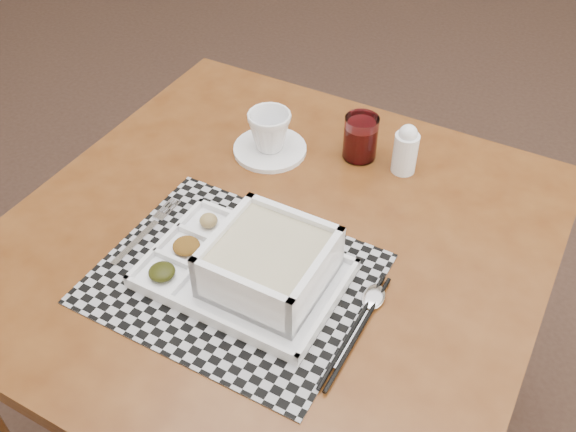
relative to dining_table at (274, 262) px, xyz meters
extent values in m
plane|color=#332019|center=(0.13, 0.79, -0.62)|extent=(5.00, 5.00, 0.00)
cube|color=#4D250E|center=(0.00, 0.00, 0.05)|extent=(1.00, 1.00, 0.04)
cylinder|color=#4D250E|center=(-0.37, 0.45, -0.29)|extent=(0.05, 0.05, 0.65)
cylinder|color=#4D250E|center=(0.45, 0.37, -0.29)|extent=(0.05, 0.05, 0.65)
cube|color=#4D250E|center=(0.04, 0.39, 0.00)|extent=(0.79, 0.10, 0.07)
cube|color=#4D250E|center=(-0.39, 0.04, 0.00)|extent=(0.10, 0.79, 0.07)
cube|color=#4D250E|center=(0.39, -0.04, 0.00)|extent=(0.10, 0.79, 0.07)
cube|color=#98989F|center=(-0.02, -0.12, 0.07)|extent=(0.47, 0.40, 0.00)
cube|color=white|center=(0.00, -0.11, 0.08)|extent=(0.34, 0.25, 0.01)
cube|color=white|center=(0.01, -0.01, 0.09)|extent=(0.32, 0.04, 0.01)
cube|color=white|center=(-0.01, -0.22, 0.09)|extent=(0.32, 0.04, 0.01)
cube|color=white|center=(-0.16, -0.10, 0.09)|extent=(0.03, 0.22, 0.01)
cube|color=white|center=(0.15, -0.13, 0.09)|extent=(0.03, 0.22, 0.01)
cube|color=white|center=(-0.08, -0.11, 0.09)|extent=(0.03, 0.20, 0.01)
cube|color=white|center=(-0.12, -0.14, 0.09)|extent=(0.08, 0.02, 0.01)
cube|color=white|center=(-0.12, -0.07, 0.09)|extent=(0.08, 0.02, 0.01)
ellipsoid|color=black|center=(-0.12, -0.17, 0.09)|extent=(0.04, 0.04, 0.02)
ellipsoid|color=#482C0C|center=(-0.12, -0.10, 0.09)|extent=(0.05, 0.05, 0.02)
ellipsoid|color=olive|center=(-0.11, -0.04, 0.10)|extent=(0.03, 0.03, 0.02)
cube|color=white|center=(0.04, -0.11, 0.09)|extent=(0.19, 0.19, 0.01)
cube|color=white|center=(0.05, -0.03, 0.13)|extent=(0.18, 0.03, 0.08)
cube|color=white|center=(0.04, -0.19, 0.13)|extent=(0.18, 0.03, 0.08)
cube|color=white|center=(-0.04, -0.10, 0.13)|extent=(0.03, 0.18, 0.08)
cube|color=white|center=(0.13, -0.12, 0.13)|extent=(0.03, 0.18, 0.08)
cube|color=#C5B992|center=(0.04, -0.11, 0.12)|extent=(0.17, 0.17, 0.07)
cube|color=silver|center=(-0.21, -0.12, 0.08)|extent=(0.02, 0.12, 0.00)
cube|color=silver|center=(-0.21, -0.04, 0.08)|extent=(0.02, 0.02, 0.00)
cube|color=silver|center=(-0.21, -0.01, 0.08)|extent=(0.01, 0.04, 0.00)
cube|color=silver|center=(-0.21, -0.01, 0.08)|extent=(0.01, 0.04, 0.00)
cube|color=silver|center=(-0.20, -0.01, 0.08)|extent=(0.01, 0.04, 0.00)
cube|color=silver|center=(-0.20, -0.01, 0.08)|extent=(0.01, 0.04, 0.00)
cube|color=silver|center=(0.20, -0.16, 0.08)|extent=(0.02, 0.12, 0.00)
ellipsoid|color=silver|center=(0.21, -0.07, 0.08)|extent=(0.04, 0.06, 0.01)
cylinder|color=black|center=(0.20, -0.14, 0.08)|extent=(0.03, 0.24, 0.01)
cylinder|color=black|center=(0.21, -0.14, 0.08)|extent=(0.03, 0.24, 0.01)
cylinder|color=white|center=(-0.11, 0.22, 0.08)|extent=(0.15, 0.15, 0.01)
imported|color=white|center=(-0.11, 0.22, 0.12)|extent=(0.09, 0.09, 0.08)
cylinder|color=white|center=(0.06, 0.28, 0.12)|extent=(0.07, 0.07, 0.09)
cylinder|color=#430508|center=(0.06, 0.28, 0.11)|extent=(0.06, 0.06, 0.07)
cylinder|color=white|center=(0.16, 0.27, 0.11)|extent=(0.05, 0.05, 0.08)
sphere|color=white|center=(0.16, 0.27, 0.16)|extent=(0.04, 0.04, 0.04)
camera|label=1|loc=(0.34, -0.73, 0.87)|focal=40.00mm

